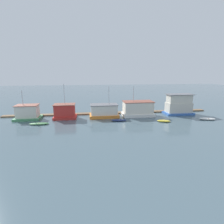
# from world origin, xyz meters

# --- Properties ---
(ground_plane) EXTENTS (200.00, 200.00, 0.00)m
(ground_plane) POSITION_xyz_m (0.00, 0.00, 0.00)
(ground_plane) COLOR #475B66
(dock_walkway) EXTENTS (51.00, 1.54, 0.30)m
(dock_walkway) POSITION_xyz_m (0.00, 3.38, 0.15)
(dock_walkway) COLOR brown
(dock_walkway) RESTS_ON ground_plane
(houseboat_green) EXTENTS (5.51, 4.01, 6.43)m
(houseboat_green) POSITION_xyz_m (-18.72, 0.57, 1.51)
(houseboat_green) COLOR #4C9360
(houseboat_green) RESTS_ON ground_plane
(houseboat_red) EXTENTS (5.05, 3.48, 7.75)m
(houseboat_red) POSITION_xyz_m (-10.61, 0.11, 1.58)
(houseboat_red) COLOR red
(houseboat_red) RESTS_ON ground_plane
(houseboat_orange) EXTENTS (6.73, 3.91, 7.17)m
(houseboat_orange) POSITION_xyz_m (-1.72, 0.13, 1.43)
(houseboat_orange) COLOR orange
(houseboat_orange) RESTS_ON ground_plane
(houseboat_white) EXTENTS (7.43, 4.18, 7.03)m
(houseboat_white) POSITION_xyz_m (6.42, 0.26, 1.70)
(houseboat_white) COLOR white
(houseboat_white) RESTS_ON ground_plane
(houseboat_blue) EXTENTS (6.95, 3.83, 5.02)m
(houseboat_blue) POSITION_xyz_m (16.96, 0.55, 2.31)
(houseboat_blue) COLOR #3866B7
(houseboat_blue) RESTS_ON ground_plane
(dinghy_green) EXTENTS (3.94, 1.39, 0.40)m
(dinghy_green) POSITION_xyz_m (-15.24, -4.10, 0.20)
(dinghy_green) COLOR #47844C
(dinghy_green) RESTS_ON ground_plane
(dinghy_navy) EXTENTS (3.40, 1.47, 0.41)m
(dinghy_navy) POSITION_xyz_m (1.10, -3.82, 0.20)
(dinghy_navy) COLOR navy
(dinghy_navy) RESTS_ON ground_plane
(dinghy_yellow) EXTENTS (2.97, 2.06, 0.40)m
(dinghy_yellow) POSITION_xyz_m (10.44, -5.63, 0.20)
(dinghy_yellow) COLOR yellow
(dinghy_yellow) RESTS_ON ground_plane
(dinghy_white) EXTENTS (3.62, 2.31, 0.46)m
(dinghy_white) POSITION_xyz_m (20.72, -5.38, 0.23)
(dinghy_white) COLOR white
(dinghy_white) RESTS_ON ground_plane
(mooring_post_near_left) EXTENTS (0.26, 0.26, 1.60)m
(mooring_post_near_left) POSITION_xyz_m (-12.41, 2.36, 0.80)
(mooring_post_near_left) COLOR #846B4C
(mooring_post_near_left) RESTS_ON ground_plane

